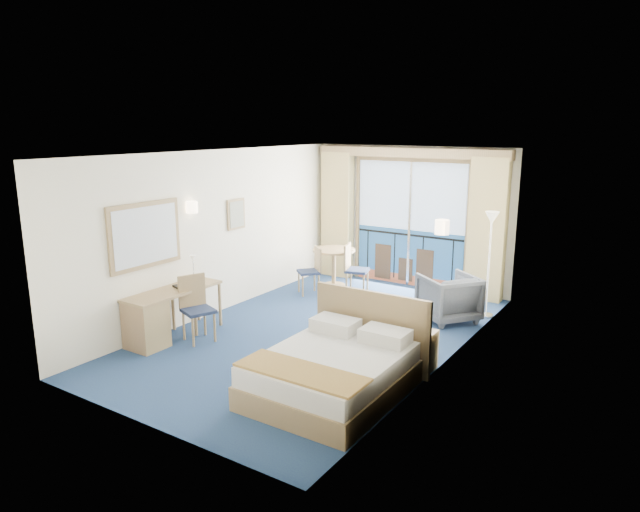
{
  "coord_description": "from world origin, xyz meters",
  "views": [
    {
      "loc": [
        4.48,
        -6.82,
        3.1
      ],
      "look_at": [
        -0.1,
        0.2,
        1.15
      ],
      "focal_mm": 32.0,
      "sensor_mm": 36.0,
      "label": 1
    }
  ],
  "objects_px": {
    "table_chair_a": "(353,266)",
    "table_chair_b": "(313,268)",
    "nightstand": "(419,350)",
    "desk_chair": "(196,304)",
    "round_table": "(334,258)",
    "desk": "(152,318)",
    "bed": "(335,370)",
    "floor_lamp": "(491,238)",
    "armchair": "(448,298)"
  },
  "relations": [
    {
      "from": "bed",
      "to": "round_table",
      "type": "height_order",
      "value": "bed"
    },
    {
      "from": "armchair",
      "to": "desk_chair",
      "type": "height_order",
      "value": "desk_chair"
    },
    {
      "from": "armchair",
      "to": "round_table",
      "type": "relative_size",
      "value": 1.01
    },
    {
      "from": "desk",
      "to": "round_table",
      "type": "relative_size",
      "value": 1.88
    },
    {
      "from": "bed",
      "to": "round_table",
      "type": "relative_size",
      "value": 2.36
    },
    {
      "from": "bed",
      "to": "table_chair_b",
      "type": "xyz_separation_m",
      "value": [
        -2.47,
        3.23,
        0.21
      ]
    },
    {
      "from": "table_chair_a",
      "to": "round_table",
      "type": "bearing_deg",
      "value": 51.3
    },
    {
      "from": "table_chair_a",
      "to": "bed",
      "type": "bearing_deg",
      "value": -169.22
    },
    {
      "from": "bed",
      "to": "nightstand",
      "type": "distance_m",
      "value": 1.3
    },
    {
      "from": "floor_lamp",
      "to": "table_chair_b",
      "type": "distance_m",
      "value": 3.26
    },
    {
      "from": "armchair",
      "to": "floor_lamp",
      "type": "height_order",
      "value": "floor_lamp"
    },
    {
      "from": "round_table",
      "to": "table_chair_a",
      "type": "relative_size",
      "value": 0.88
    },
    {
      "from": "bed",
      "to": "desk",
      "type": "bearing_deg",
      "value": -177.12
    },
    {
      "from": "nightstand",
      "to": "table_chair_a",
      "type": "height_order",
      "value": "table_chair_a"
    },
    {
      "from": "round_table",
      "to": "armchair",
      "type": "bearing_deg",
      "value": -14.78
    },
    {
      "from": "nightstand",
      "to": "round_table",
      "type": "bearing_deg",
      "value": 137.75
    },
    {
      "from": "bed",
      "to": "desk",
      "type": "distance_m",
      "value": 2.96
    },
    {
      "from": "desk",
      "to": "desk_chair",
      "type": "relative_size",
      "value": 1.61
    },
    {
      "from": "nightstand",
      "to": "desk_chair",
      "type": "bearing_deg",
      "value": -165.4
    },
    {
      "from": "bed",
      "to": "table_chair_b",
      "type": "bearing_deg",
      "value": 127.46
    },
    {
      "from": "round_table",
      "to": "bed",
      "type": "bearing_deg",
      "value": -58.1
    },
    {
      "from": "table_chair_a",
      "to": "desk",
      "type": "bearing_deg",
      "value": 147.48
    },
    {
      "from": "desk",
      "to": "round_table",
      "type": "xyz_separation_m",
      "value": [
        0.55,
        4.02,
        0.16
      ]
    },
    {
      "from": "bed",
      "to": "round_table",
      "type": "xyz_separation_m",
      "value": [
        -2.41,
        3.87,
        0.27
      ]
    },
    {
      "from": "table_chair_a",
      "to": "table_chair_b",
      "type": "xyz_separation_m",
      "value": [
        -0.63,
        -0.41,
        -0.03
      ]
    },
    {
      "from": "table_chair_a",
      "to": "nightstand",
      "type": "bearing_deg",
      "value": -151.81
    },
    {
      "from": "floor_lamp",
      "to": "bed",
      "type": "bearing_deg",
      "value": -99.88
    },
    {
      "from": "nightstand",
      "to": "table_chair_a",
      "type": "xyz_separation_m",
      "value": [
        -2.4,
        2.45,
        0.27
      ]
    },
    {
      "from": "desk",
      "to": "table_chair_a",
      "type": "relative_size",
      "value": 1.65
    },
    {
      "from": "floor_lamp",
      "to": "table_chair_a",
      "type": "distance_m",
      "value": 2.62
    },
    {
      "from": "nightstand",
      "to": "table_chair_b",
      "type": "distance_m",
      "value": 3.66
    },
    {
      "from": "floor_lamp",
      "to": "desk",
      "type": "xyz_separation_m",
      "value": [
        -3.6,
        -3.86,
        -0.92
      ]
    },
    {
      "from": "nightstand",
      "to": "armchair",
      "type": "xyz_separation_m",
      "value": [
        -0.36,
        2.0,
        0.12
      ]
    },
    {
      "from": "bed",
      "to": "armchair",
      "type": "bearing_deg",
      "value": 86.65
    },
    {
      "from": "bed",
      "to": "armchair",
      "type": "xyz_separation_m",
      "value": [
        0.19,
        3.19,
        0.09
      ]
    },
    {
      "from": "desk_chair",
      "to": "table_chair_b",
      "type": "distance_m",
      "value": 2.87
    },
    {
      "from": "bed",
      "to": "floor_lamp",
      "type": "distance_m",
      "value": 3.9
    },
    {
      "from": "floor_lamp",
      "to": "table_chair_b",
      "type": "xyz_separation_m",
      "value": [
        -3.12,
        -0.48,
        -0.83
      ]
    },
    {
      "from": "table_chair_b",
      "to": "floor_lamp",
      "type": "bearing_deg",
      "value": 49.87
    },
    {
      "from": "nightstand",
      "to": "desk_chair",
      "type": "distance_m",
      "value": 3.27
    },
    {
      "from": "desk",
      "to": "bed",
      "type": "bearing_deg",
      "value": 2.88
    },
    {
      "from": "floor_lamp",
      "to": "round_table",
      "type": "xyz_separation_m",
      "value": [
        -3.05,
        0.16,
        -0.76
      ]
    },
    {
      "from": "desk_chair",
      "to": "round_table",
      "type": "relative_size",
      "value": 1.17
    },
    {
      "from": "armchair",
      "to": "table_chair_b",
      "type": "relative_size",
      "value": 0.95
    },
    {
      "from": "bed",
      "to": "nightstand",
      "type": "xyz_separation_m",
      "value": [
        0.55,
        1.18,
        -0.03
      ]
    },
    {
      "from": "bed",
      "to": "armchair",
      "type": "relative_size",
      "value": 2.33
    },
    {
      "from": "nightstand",
      "to": "armchair",
      "type": "bearing_deg",
      "value": 100.3
    },
    {
      "from": "desk",
      "to": "table_chair_b",
      "type": "height_order",
      "value": "table_chair_b"
    },
    {
      "from": "desk_chair",
      "to": "round_table",
      "type": "xyz_separation_m",
      "value": [
        0.2,
        3.51,
        0.02
      ]
    },
    {
      "from": "round_table",
      "to": "table_chair_b",
      "type": "xyz_separation_m",
      "value": [
        -0.06,
        -0.64,
        -0.07
      ]
    }
  ]
}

